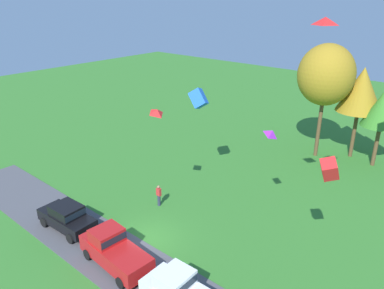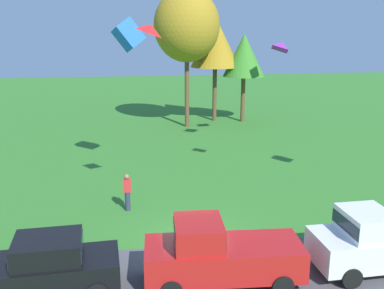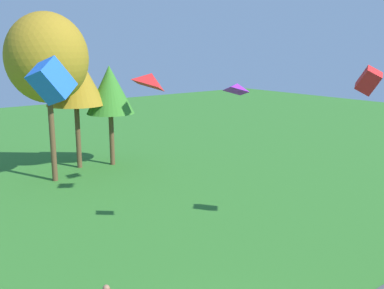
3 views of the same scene
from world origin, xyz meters
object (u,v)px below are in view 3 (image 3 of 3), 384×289
object	(u,v)px
tree_right_of_center	(110,90)
tree_far_right	(75,76)
kite_box_high_left	(369,81)
kite_box_high_right	(52,81)
kite_diamond_topmost	(152,80)
kite_diamond_mid_center	(237,88)
tree_far_left	(47,58)

from	to	relation	value
tree_right_of_center	tree_far_right	bearing A→B (deg)	162.12
tree_right_of_center	kite_box_high_left	xyz separation A→B (m)	(2.43, -19.03, 1.72)
kite_box_high_right	tree_far_right	bearing A→B (deg)	63.22
kite_diamond_topmost	kite_diamond_mid_center	world-z (taller)	kite_diamond_topmost
kite_diamond_mid_center	kite_box_high_right	distance (m)	7.65
tree_far_left	tree_right_of_center	xyz separation A→B (m)	(5.06, 1.32, -2.43)
tree_far_left	kite_diamond_topmost	size ratio (longest dim) A/B	13.50
tree_far_right	kite_box_high_right	world-z (taller)	tree_far_right
tree_far_right	kite_diamond_mid_center	bearing A→B (deg)	-90.17
tree_right_of_center	kite_box_high_left	distance (m)	19.27
tree_far_right	kite_box_high_left	xyz separation A→B (m)	(4.77, -19.79, 0.64)
kite_diamond_topmost	kite_box_high_right	size ratio (longest dim) A/B	0.62
tree_far_right	kite_diamond_topmost	world-z (taller)	tree_far_right
kite_diamond_mid_center	kite_box_high_right	size ratio (longest dim) A/B	0.71
kite_diamond_topmost	kite_diamond_mid_center	xyz separation A→B (m)	(6.60, 3.41, -0.84)
tree_far_right	kite_box_high_left	bearing A→B (deg)	-76.44
kite_box_high_left	kite_box_high_right	size ratio (longest dim) A/B	0.76
tree_far_left	kite_box_high_left	bearing A→B (deg)	-67.07
tree_right_of_center	kite_box_high_right	size ratio (longest dim) A/B	5.74
kite_diamond_topmost	kite_box_high_left	distance (m)	11.44
tree_right_of_center	kite_box_high_right	world-z (taller)	kite_box_high_right
kite_box_high_right	kite_box_high_left	bearing A→B (deg)	-22.19
tree_far_right	kite_diamond_topmost	bearing A→B (deg)	-108.41
tree_far_left	kite_box_high_left	size ratio (longest dim) A/B	11.03
tree_far_right	kite_diamond_topmost	xyz separation A→B (m)	(-6.65, -19.98, 1.22)
kite_diamond_mid_center	kite_box_high_right	bearing A→B (deg)	166.53
kite_diamond_topmost	kite_box_high_right	bearing A→B (deg)	98.95
tree_far_left	kite_box_high_right	xyz separation A→B (m)	(-4.75, -12.72, -0.44)
kite_box_high_left	tree_far_right	bearing A→B (deg)	103.56
kite_diamond_mid_center	kite_box_high_left	world-z (taller)	kite_box_high_left
tree_far_left	kite_box_high_left	world-z (taller)	tree_far_left
tree_far_right	tree_right_of_center	distance (m)	2.69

